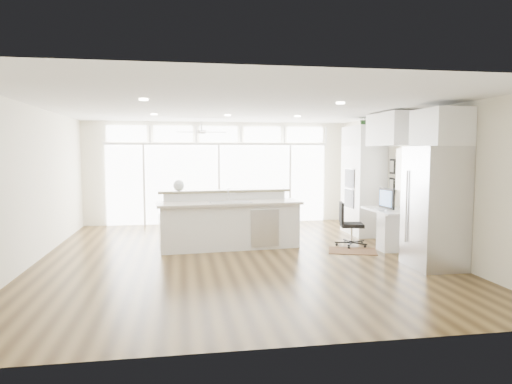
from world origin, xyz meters
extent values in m
cube|color=#3B2812|center=(0.00, 0.00, -0.01)|extent=(7.00, 8.00, 0.02)
cube|color=silver|center=(0.00, 0.00, 2.70)|extent=(7.00, 8.00, 0.02)
cube|color=#EDE7CE|center=(0.00, 4.00, 1.35)|extent=(7.00, 0.04, 2.70)
cube|color=#EDE7CE|center=(0.00, -4.00, 1.35)|extent=(7.00, 0.04, 2.70)
cube|color=#EDE7CE|center=(-3.50, 0.00, 1.35)|extent=(0.04, 8.00, 2.70)
cube|color=#EDE7CE|center=(3.50, 0.00, 1.35)|extent=(0.04, 8.00, 2.70)
cube|color=white|center=(0.00, 3.94, 1.05)|extent=(5.80, 0.06, 2.08)
cube|color=white|center=(0.00, 3.94, 2.38)|extent=(5.90, 0.06, 0.40)
cube|color=white|center=(3.46, 0.30, 1.55)|extent=(0.04, 0.85, 0.85)
cube|color=white|center=(-0.50, 2.80, 2.48)|extent=(1.16, 1.16, 0.32)
cube|color=white|center=(0.00, 0.20, 2.68)|extent=(3.40, 3.00, 0.02)
cube|color=white|center=(3.17, 1.80, 1.25)|extent=(0.64, 1.20, 2.50)
cube|color=white|center=(3.13, 0.30, 0.38)|extent=(0.72, 1.30, 0.76)
cube|color=white|center=(3.17, 0.30, 2.35)|extent=(0.64, 1.30, 0.64)
cube|color=silver|center=(3.11, -1.35, 1.00)|extent=(0.76, 0.90, 2.00)
cube|color=white|center=(3.17, -1.35, 2.30)|extent=(0.64, 0.90, 0.60)
cube|color=black|center=(3.46, 0.92, 1.40)|extent=(0.06, 0.22, 0.80)
cube|color=white|center=(-0.06, 0.73, 0.56)|extent=(2.92, 1.31, 1.13)
cube|color=#3A2112|center=(2.24, 0.04, 0.01)|extent=(1.06, 0.90, 0.01)
cube|color=black|center=(2.41, 0.50, 0.44)|extent=(0.54, 0.51, 0.88)
sphere|color=silver|center=(-1.04, 1.04, 1.24)|extent=(0.23, 0.23, 0.22)
cube|color=black|center=(3.05, 0.30, 0.98)|extent=(0.14, 0.54, 0.45)
cube|color=silver|center=(2.88, 0.30, 0.77)|extent=(0.14, 0.33, 0.02)
imported|color=#254F22|center=(3.17, 1.80, 2.62)|extent=(0.30, 0.33, 0.25)
camera|label=1|loc=(-1.00, -8.19, 1.90)|focal=32.00mm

